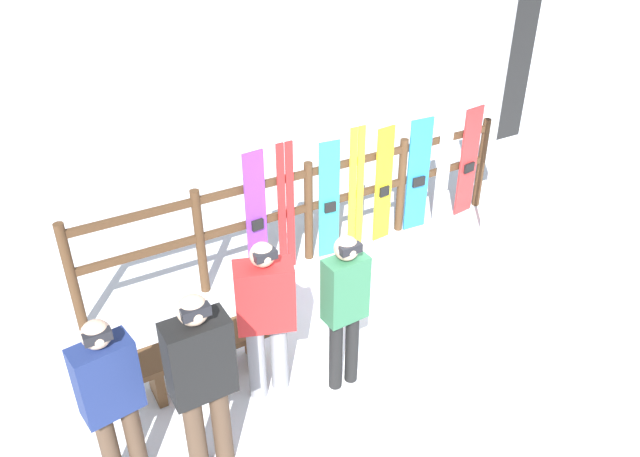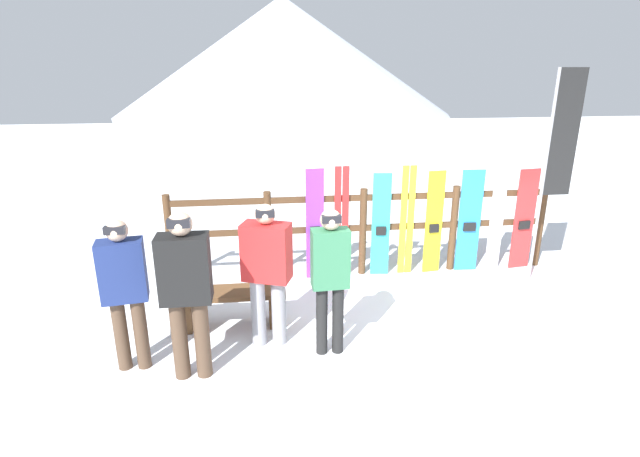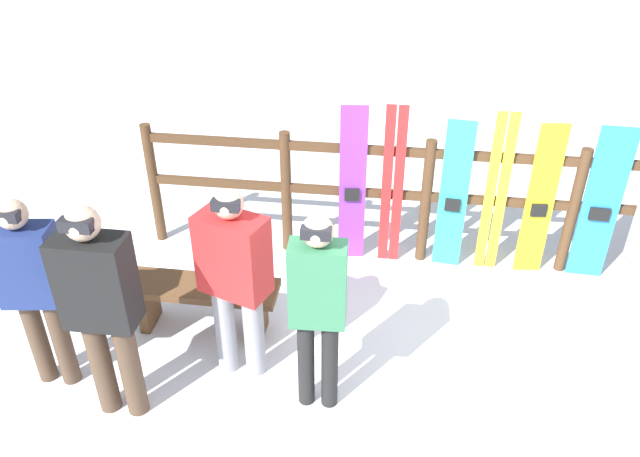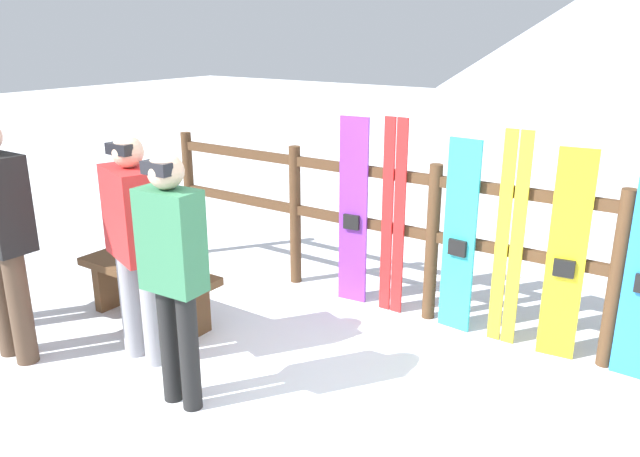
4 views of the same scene
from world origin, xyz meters
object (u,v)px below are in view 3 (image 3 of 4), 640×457
object	(u,v)px
snowboard_blue	(601,206)
person_navy	(33,283)
person_plaid_green	(318,302)
ski_pair_yellow	(496,194)
bench	(202,297)
snowboard_purple	(352,186)
person_red	(235,275)
snowboard_cyan	(453,197)
person_black	(101,303)
ski_pair_red	(392,187)
snowboard_yellow	(540,202)

from	to	relation	value
snowboard_blue	person_navy	bearing A→B (deg)	-155.35
person_plaid_green	ski_pair_yellow	bearing A→B (deg)	54.79
bench	ski_pair_yellow	xyz separation A→B (m)	(2.37, 1.23, 0.45)
snowboard_purple	ski_pair_yellow	distance (m)	1.28
person_red	snowboard_cyan	distance (m)	2.28
bench	person_black	world-z (taller)	person_black
snowboard_purple	person_navy	bearing A→B (deg)	-136.23
ski_pair_yellow	snowboard_blue	size ratio (longest dim) A/B	1.06
ski_pair_yellow	snowboard_blue	xyz separation A→B (m)	(0.90, -0.00, -0.04)
bench	person_navy	bearing A→B (deg)	-142.65
person_navy	snowboard_cyan	size ratio (longest dim) A/B	1.05
snowboard_cyan	person_black	bearing A→B (deg)	-137.41
ski_pair_yellow	ski_pair_red	bearing A→B (deg)	-180.00
snowboard_blue	snowboard_yellow	bearing A→B (deg)	-180.00
person_plaid_green	person_navy	bearing A→B (deg)	-178.85
snowboard_purple	snowboard_cyan	world-z (taller)	snowboard_purple
person_black	person_navy	bearing A→B (deg)	160.56
person_black	ski_pair_yellow	world-z (taller)	person_black
snowboard_purple	ski_pair_yellow	bearing A→B (deg)	0.15
snowboard_purple	snowboard_cyan	bearing A→B (deg)	-0.00
ski_pair_red	snowboard_cyan	world-z (taller)	ski_pair_red
person_navy	ski_pair_red	world-z (taller)	ski_pair_red
snowboard_purple	ski_pair_red	bearing A→B (deg)	0.53
ski_pair_red	snowboard_yellow	size ratio (longest dim) A/B	1.06
bench	snowboard_purple	world-z (taller)	snowboard_purple
bench	person_black	distance (m)	1.15
person_navy	person_plaid_green	xyz separation A→B (m)	(1.96, 0.04, 0.03)
ski_pair_red	person_red	bearing A→B (deg)	-122.22
bench	ski_pair_yellow	bearing A→B (deg)	27.37
person_navy	bench	bearing A→B (deg)	37.35
bench	snowboard_blue	xyz separation A→B (m)	(3.28, 1.23, 0.41)
person_red	snowboard_yellow	distance (m)	2.86
person_plaid_green	snowboard_yellow	distance (m)	2.56
bench	snowboard_blue	distance (m)	3.52
ski_pair_yellow	snowboard_yellow	xyz separation A→B (m)	(0.39, -0.00, -0.05)
person_red	ski_pair_yellow	world-z (taller)	same
person_navy	ski_pair_yellow	size ratio (longest dim) A/B	0.99
person_black	snowboard_yellow	size ratio (longest dim) A/B	1.12
ski_pair_red	snowboard_cyan	bearing A→B (deg)	-0.36
snowboard_blue	person_plaid_green	bearing A→B (deg)	-139.87
person_navy	snowboard_yellow	xyz separation A→B (m)	(3.68, 1.93, -0.16)
bench	person_plaid_green	xyz separation A→B (m)	(1.04, -0.66, 0.59)
ski_pair_red	snowboard_blue	size ratio (longest dim) A/B	1.06
snowboard_yellow	snowboard_purple	bearing A→B (deg)	180.00
snowboard_purple	ski_pair_red	xyz separation A→B (m)	(0.36, 0.00, 0.02)
snowboard_cyan	snowboard_yellow	distance (m)	0.76
person_navy	ski_pair_red	size ratio (longest dim) A/B	0.98
person_black	snowboard_purple	xyz separation A→B (m)	(1.41, 2.14, -0.18)
person_red	snowboard_blue	bearing A→B (deg)	29.84
person_red	snowboard_purple	bearing A→B (deg)	67.73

